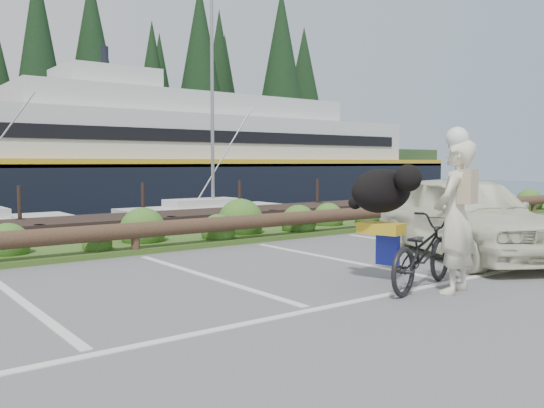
% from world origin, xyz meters
% --- Properties ---
extents(ground, '(72.00, 72.00, 0.00)m').
position_xyz_m(ground, '(0.00, 0.00, 0.00)').
color(ground, '#58585B').
extents(vegetation_strip, '(34.00, 1.60, 0.10)m').
position_xyz_m(vegetation_strip, '(0.00, 5.30, 0.05)').
color(vegetation_strip, '#3D5B21').
rests_on(vegetation_strip, ground).
extents(log_rail, '(32.00, 0.30, 0.60)m').
position_xyz_m(log_rail, '(0.00, 4.60, 0.00)').
color(log_rail, '#443021').
rests_on(log_rail, ground).
extents(bicycle, '(2.00, 1.17, 1.00)m').
position_xyz_m(bicycle, '(1.92, -0.40, 0.50)').
color(bicycle, black).
rests_on(bicycle, ground).
extents(cyclist, '(0.83, 0.66, 2.00)m').
position_xyz_m(cyclist, '(2.05, -0.83, 1.00)').
color(cyclist, beige).
rests_on(cyclist, ground).
extents(dog, '(0.80, 1.18, 0.62)m').
position_xyz_m(dog, '(1.75, 0.18, 1.30)').
color(dog, black).
rests_on(dog, bicycle).
extents(parked_car, '(3.42, 4.72, 1.49)m').
position_xyz_m(parked_car, '(4.63, 0.78, 0.75)').
color(parked_car, silver).
rests_on(parked_car, ground).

